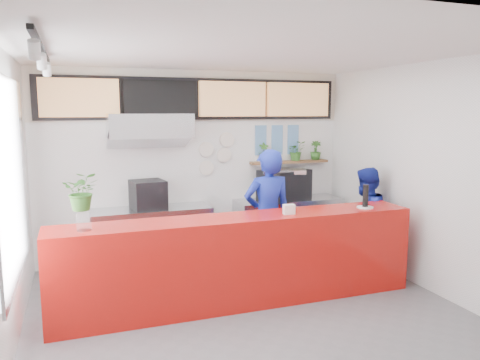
{
  "coord_description": "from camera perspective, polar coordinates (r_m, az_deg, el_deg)",
  "views": [
    {
      "loc": [
        -1.85,
        -4.8,
        2.37
      ],
      "look_at": [
        0.1,
        0.7,
        1.5
      ],
      "focal_mm": 35.0,
      "sensor_mm": 36.0,
      "label": 1
    }
  ],
  "objects": [
    {
      "name": "floor",
      "position": [
        5.67,
        1.47,
        -16.25
      ],
      "size": [
        5.0,
        5.0,
        0.0
      ],
      "primitive_type": "plane",
      "color": "slate",
      "rests_on": "ground"
    },
    {
      "name": "ceiling",
      "position": [
        5.19,
        1.6,
        15.45
      ],
      "size": [
        5.0,
        5.0,
        0.0
      ],
      "primitive_type": "plane",
      "rotation": [
        3.14,
        0.0,
        0.0
      ],
      "color": "silver"
    },
    {
      "name": "wall_back",
      "position": [
        7.58,
        -5.27,
        1.85
      ],
      "size": [
        5.0,
        0.0,
        5.0
      ],
      "primitive_type": "plane",
      "rotation": [
        1.57,
        0.0,
        0.0
      ],
      "color": "white",
      "rests_on": "ground"
    },
    {
      "name": "wall_left",
      "position": [
        4.92,
        -26.78,
        -2.62
      ],
      "size": [
        0.0,
        5.0,
        5.0
      ],
      "primitive_type": "plane",
      "rotation": [
        1.57,
        0.0,
        1.57
      ],
      "color": "white",
      "rests_on": "ground"
    },
    {
      "name": "wall_right",
      "position": [
        6.54,
        22.44,
        0.18
      ],
      "size": [
        0.0,
        5.0,
        5.0
      ],
      "primitive_type": "plane",
      "rotation": [
        1.57,
        0.0,
        -1.57
      ],
      "color": "white",
      "rests_on": "ground"
    },
    {
      "name": "service_counter",
      "position": [
        5.81,
        0.06,
        -9.76
      ],
      "size": [
        4.5,
        0.6,
        1.1
      ],
      "primitive_type": "cube",
      "color": "#B7130D",
      "rests_on": "ground"
    },
    {
      "name": "cream_band",
      "position": [
        7.53,
        -5.36,
        10.19
      ],
      "size": [
        5.0,
        0.02,
        0.8
      ],
      "primitive_type": "cube",
      "color": "beige",
      "rests_on": "wall_back"
    },
    {
      "name": "prep_bench",
      "position": [
        7.34,
        -10.68,
        -6.85
      ],
      "size": [
        1.8,
        0.6,
        0.9
      ],
      "primitive_type": "cube",
      "color": "#B2B5BA",
      "rests_on": "ground"
    },
    {
      "name": "panini_oven",
      "position": [
        7.19,
        -11.15,
        -1.75
      ],
      "size": [
        0.54,
        0.54,
        0.43
      ],
      "primitive_type": "cube",
      "rotation": [
        0.0,
        0.0,
        0.13
      ],
      "color": "black",
      "rests_on": "prep_bench"
    },
    {
      "name": "extraction_hood",
      "position": [
        7.04,
        -10.99,
        6.53
      ],
      "size": [
        1.2,
        0.7,
        0.35
      ],
      "primitive_type": "cube",
      "color": "#B2B5BA",
      "rests_on": "ceiling"
    },
    {
      "name": "hood_lip",
      "position": [
        7.04,
        -10.95,
        4.9
      ],
      "size": [
        1.2,
        0.69,
        0.31
      ],
      "primitive_type": "cube",
      "rotation": [
        -0.35,
        0.0,
        0.0
      ],
      "color": "#B2B5BA",
      "rests_on": "ceiling"
    },
    {
      "name": "right_bench",
      "position": [
        8.0,
        5.9,
        -5.47
      ],
      "size": [
        1.8,
        0.6,
        0.9
      ],
      "primitive_type": "cube",
      "color": "#B2B5BA",
      "rests_on": "ground"
    },
    {
      "name": "espresso_machine",
      "position": [
        7.82,
        5.41,
        -0.55
      ],
      "size": [
        0.92,
        0.79,
        0.5
      ],
      "primitive_type": "cube",
      "rotation": [
        0.0,
        0.0,
        0.36
      ],
      "color": "black",
      "rests_on": "right_bench"
    },
    {
      "name": "espresso_tray",
      "position": [
        7.79,
        5.44,
        1.15
      ],
      "size": [
        0.82,
        0.71,
        0.06
      ],
      "primitive_type": "cube",
      "rotation": [
        0.0,
        0.0,
        -0.41
      ],
      "color": "#B9BCC1",
      "rests_on": "espresso_machine"
    },
    {
      "name": "herb_shelf",
      "position": [
        8.03,
        6.04,
        2.21
      ],
      "size": [
        1.4,
        0.18,
        0.04
      ],
      "primitive_type": "cube",
      "color": "brown",
      "rests_on": "wall_back"
    },
    {
      "name": "menu_board_far_left",
      "position": [
        7.19,
        -18.98,
        9.45
      ],
      "size": [
        1.1,
        0.1,
        0.55
      ],
      "primitive_type": "cube",
      "color": "tan",
      "rests_on": "wall_back"
    },
    {
      "name": "menu_board_mid_left",
      "position": [
        7.3,
        -9.7,
        9.77
      ],
      "size": [
        1.1,
        0.1,
        0.55
      ],
      "primitive_type": "cube",
      "color": "black",
      "rests_on": "wall_back"
    },
    {
      "name": "menu_board_mid_right",
      "position": [
        7.58,
        -0.91,
        9.83
      ],
      "size": [
        1.1,
        0.1,
        0.55
      ],
      "primitive_type": "cube",
      "color": "tan",
      "rests_on": "wall_back"
    },
    {
      "name": "menu_board_far_right",
      "position": [
        8.03,
        7.07,
        9.69
      ],
      "size": [
        1.1,
        0.1,
        0.55
      ],
      "primitive_type": "cube",
      "color": "tan",
      "rests_on": "wall_back"
    },
    {
      "name": "soffit",
      "position": [
        7.5,
        -5.3,
        9.81
      ],
      "size": [
        4.8,
        0.04,
        0.65
      ],
      "primitive_type": "cube",
      "color": "black",
      "rests_on": "wall_back"
    },
    {
      "name": "window_pane",
      "position": [
        5.18,
        -26.2,
        0.18
      ],
      "size": [
        0.04,
        2.2,
        1.9
      ],
      "primitive_type": "cube",
      "color": "silver",
      "rests_on": "wall_left"
    },
    {
      "name": "window_frame",
      "position": [
        5.18,
        -25.98,
        0.19
      ],
      "size": [
        0.03,
        2.3,
        2.0
      ],
      "primitive_type": "cube",
      "color": "#B2B5BA",
      "rests_on": "wall_left"
    },
    {
      "name": "track_rail",
      "position": [
        4.84,
        -23.1,
        14.58
      ],
      "size": [
        0.05,
        2.4,
        0.04
      ],
      "primitive_type": "cube",
      "color": "black",
      "rests_on": "ceiling"
    },
    {
      "name": "dec_plate_a",
      "position": [
        7.57,
        -4.13,
        3.75
      ],
      "size": [
        0.24,
        0.03,
        0.24
      ],
      "primitive_type": "cylinder",
      "rotation": [
        1.57,
        0.0,
        0.0
      ],
      "color": "silver",
      "rests_on": "wall_back"
    },
    {
      "name": "dec_plate_b",
      "position": [
        7.66,
        -1.96,
        3.07
      ],
      "size": [
        0.24,
        0.03,
        0.24
      ],
      "primitive_type": "cylinder",
      "rotation": [
        1.57,
        0.0,
        0.0
      ],
      "color": "silver",
      "rests_on": "wall_back"
    },
    {
      "name": "dec_plate_c",
      "position": [
        7.6,
        -4.11,
        1.5
      ],
      "size": [
        0.24,
        0.03,
        0.24
      ],
      "primitive_type": "cylinder",
      "rotation": [
        1.57,
        0.0,
        0.0
      ],
      "color": "silver",
      "rests_on": "wall_back"
    },
    {
      "name": "dec_plate_d",
      "position": [
        7.66,
        -1.61,
        4.95
      ],
      "size": [
        0.24,
        0.03,
        0.24
      ],
      "primitive_type": "cylinder",
      "rotation": [
        1.57,
        0.0,
        0.0
      ],
      "color": "silver",
      "rests_on": "wall_back"
    },
    {
      "name": "photo_frame_a",
      "position": [
        7.87,
        2.54,
        5.77
      ],
      "size": [
        0.2,
        0.02,
        0.25
      ],
      "primitive_type": "cube",
      "color": "#598CBF",
      "rests_on": "wall_back"
    },
    {
      "name": "photo_frame_b",
      "position": [
        7.98,
        4.55,
        5.79
      ],
      "size": [
        0.2,
        0.02,
        0.25
      ],
      "primitive_type": "cube",
      "color": "#598CBF",
      "rests_on": "wall_back"
    },
    {
      "name": "photo_frame_c",
      "position": [
        8.11,
        6.5,
        5.8
      ],
      "size": [
        0.2,
        0.02,
        0.25
      ],
      "primitive_type": "cube",
      "color": "#598CBF",
      "rests_on": "wall_back"
    },
    {
      "name": "photo_frame_d",
      "position": [
        7.88,
        2.53,
        3.95
      ],
      "size": [
        0.2,
        0.02,
        0.25
      ],
      "primitive_type": "cube",
      "color": "#598CBF",
      "rests_on": "wall_back"
    },
    {
      "name": "photo_frame_e",
      "position": [
        8.0,
        4.53,
        4.0
      ],
      "size": [
        0.2,
        0.02,
        0.25
      ],
      "primitive_type": "cube",
      "color": "#598CBF",
      "rests_on": "wall_back"
    },
    {
      "name": "photo_frame_f",
      "position": [
        8.13,
        6.47,
        4.04
      ],
      "size": [
        0.2,
        0.02,
        0.25
      ],
      "primitive_type": "cube",
      "color": "#598CBF",
      "rests_on": "wall_back"
    },
    {
      "name": "staff_center",
      "position": [
        6.44,
        3.39,
        -4.47
      ],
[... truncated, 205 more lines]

